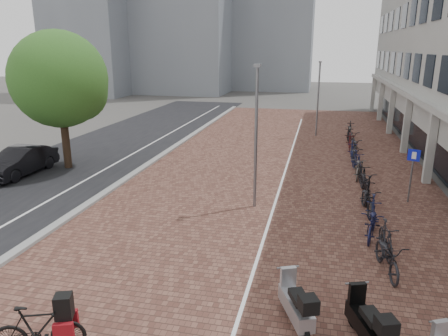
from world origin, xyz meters
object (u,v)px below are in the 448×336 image
scooter_mid (368,322)px  car_dark (20,161)px  scooter_back (296,303)px  parking_sign (412,168)px  hero_bike (38,329)px

scooter_mid → car_dark: bearing=129.6°
car_dark → scooter_back: car_dark is taller
scooter_back → parking_sign: parking_sign is taller
hero_bike → parking_sign: 14.37m
scooter_mid → parking_sign: 9.73m
car_dark → hero_bike: size_ratio=2.15×
scooter_mid → parking_sign: (2.49, 9.36, 0.90)m
car_dark → scooter_back: size_ratio=2.43×
scooter_back → parking_sign: size_ratio=0.77×
car_dark → scooter_back: 16.66m
car_dark → scooter_back: bearing=-30.7°
hero_bike → car_dark: bearing=19.0°
scooter_mid → scooter_back: size_ratio=1.00×
scooter_mid → parking_sign: parking_sign is taller
scooter_mid → scooter_back: bearing=146.7°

